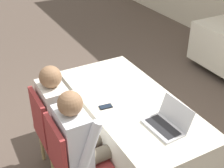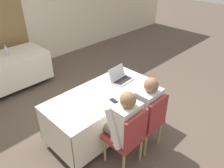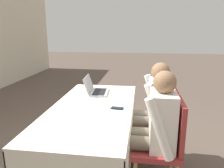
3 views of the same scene
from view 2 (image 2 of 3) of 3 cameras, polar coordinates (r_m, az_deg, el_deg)
ground_plane at (r=3.75m, az=-2.33°, el=-11.80°), size 24.00×24.00×0.00m
wall_back at (r=5.64m, az=-26.23°, el=15.79°), size 12.00×0.06×2.70m
curtain_panel at (r=5.56m, az=-26.73°, el=15.23°), size 0.96×0.04×2.65m
conference_table_near at (r=3.39m, az=-2.53°, el=-4.84°), size 1.77×0.84×0.73m
conference_table_far at (r=5.04m, az=-26.64°, el=4.39°), size 1.77×0.84×0.73m
laptop at (r=3.60m, az=2.38°, el=1.54°), size 0.37×0.30×0.21m
cell_phone at (r=3.12m, az=0.44°, el=-4.38°), size 0.08×0.13×0.01m
paper_beside_laptop at (r=3.08m, az=-10.40°, el=-5.57°), size 0.25×0.32×0.00m
paper_centre_table at (r=3.26m, az=-5.39°, el=-2.92°), size 0.25×0.32×0.00m
water_bottle at (r=5.00m, az=-25.92°, el=7.85°), size 0.07×0.07×0.22m
chair_near_left at (r=2.92m, az=4.15°, el=-13.44°), size 0.44×0.44×0.92m
chair_near_right at (r=3.19m, az=9.64°, el=-9.15°), size 0.44×0.44×0.92m
person_checkered_shirt at (r=2.86m, az=2.67°, el=-10.15°), size 0.50×0.52×1.18m
person_white_shirt at (r=3.14m, az=8.36°, el=-6.11°), size 0.50×0.52×1.18m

